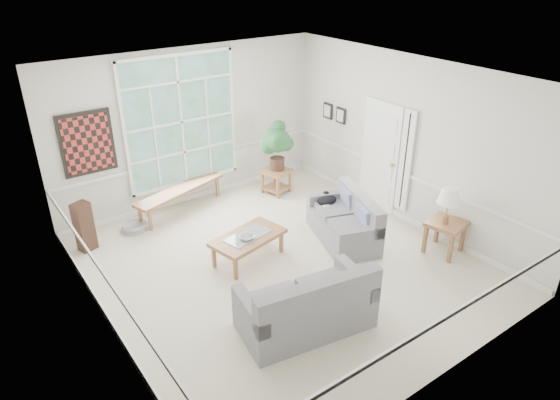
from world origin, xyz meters
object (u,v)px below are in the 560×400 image
Objects in this scene: loveseat_right at (343,218)px; loveseat_front at (306,298)px; end_table at (276,181)px; side_table at (444,237)px; coffee_table at (248,248)px.

loveseat_front is (-1.93, -1.39, 0.05)m from loveseat_right.
loveseat_right reaches higher than end_table.
loveseat_right is 2.38m from loveseat_front.
side_table is at bearing -74.92° from end_table.
loveseat_front is at bearing -110.17° from coffee_table.
coffee_table is 2.35× the size of end_table.
loveseat_right is 1.68m from side_table.
side_table is at bearing -43.81° from coffee_table.
coffee_table is (0.25, 1.81, -0.25)m from loveseat_front.
loveseat_front is 4.16m from end_table.
loveseat_right is 2.22m from end_table.
side_table is (2.76, -1.70, 0.06)m from coffee_table.
end_table is at bearing 105.02° from loveseat_right.
loveseat_right is at bearing 130.30° from side_table.
loveseat_front is at bearing -177.91° from side_table.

